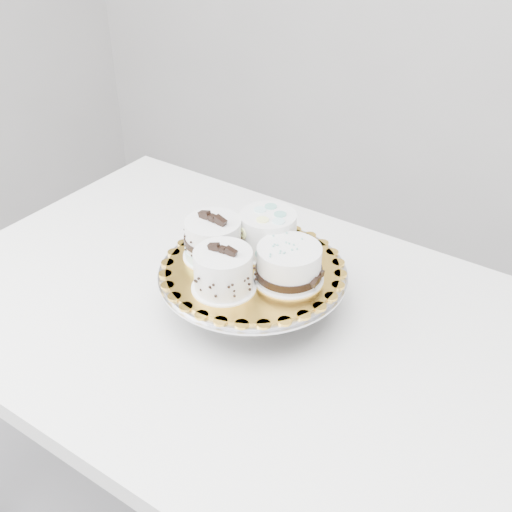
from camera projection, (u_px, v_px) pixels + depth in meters
The scene contains 7 objects.
table at pixel (238, 342), 1.24m from camera, with size 1.23×0.85×0.75m.
cake_stand at pixel (253, 283), 1.16m from camera, with size 0.34×0.34×0.09m.
cake_board at pixel (253, 268), 1.14m from camera, with size 0.31×0.31×0.00m, color orange.
cake_swirl at pixel (223, 271), 1.07m from camera, with size 0.11×0.11×0.09m.
cake_banded at pixel (213, 240), 1.15m from camera, with size 0.11×0.11×0.09m.
cake_dots at pixel (268, 232), 1.17m from camera, with size 0.12×0.12×0.08m.
cake_ribbon at pixel (290, 265), 1.09m from camera, with size 0.13×0.12×0.07m.
Camera 1 is at (0.46, -0.49, 1.50)m, focal length 45.00 mm.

